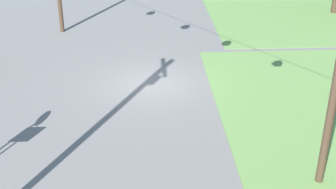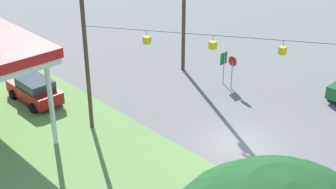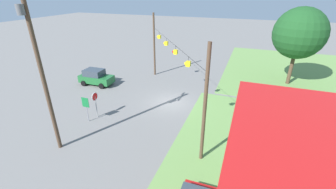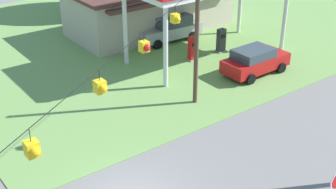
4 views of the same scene
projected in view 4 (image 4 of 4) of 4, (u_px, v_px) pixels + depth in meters
grass_verge_station_corner at (170, 25)px, 37.89m from camera, size 36.00×28.00×0.04m
gas_station_store at (151, 7)px, 36.07m from camera, size 12.68×6.49×3.60m
fuel_pump_near at (193, 49)px, 30.90m from camera, size 0.71×0.56×1.68m
fuel_pump_far at (221, 41)px, 32.26m from camera, size 0.71×0.56×1.68m
car_at_pumps_front at (255, 61)px, 28.93m from camera, size 4.45×2.14×1.70m
car_at_pumps_rear at (169, 28)px, 34.21m from camera, size 5.05×2.25×1.91m
stop_sign_roadside at (336, 186)px, 16.38m from camera, size 0.80×0.08×2.50m
signal_span_gantry at (126, 101)px, 16.28m from camera, size 15.11×10.24×8.28m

